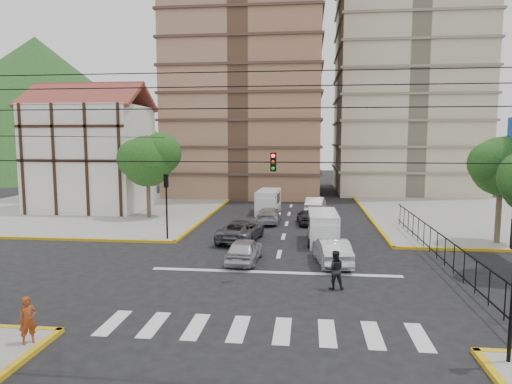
# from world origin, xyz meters

# --- Properties ---
(ground) EXTENTS (160.00, 160.00, 0.00)m
(ground) POSITION_xyz_m (0.00, 0.00, 0.00)
(ground) COLOR black
(ground) RESTS_ON ground
(sidewalk_nw) EXTENTS (26.00, 26.00, 0.15)m
(sidewalk_nw) POSITION_xyz_m (-20.00, 20.00, 0.07)
(sidewalk_nw) COLOR gray
(sidewalk_nw) RESTS_ON ground
(crosswalk_stripes) EXTENTS (12.00, 2.40, 0.01)m
(crosswalk_stripes) POSITION_xyz_m (0.00, -6.00, 0.01)
(crosswalk_stripes) COLOR silver
(crosswalk_stripes) RESTS_ON ground
(stop_line) EXTENTS (13.00, 0.40, 0.01)m
(stop_line) POSITION_xyz_m (0.00, 1.20, 0.01)
(stop_line) COLOR silver
(stop_line) RESTS_ON ground
(tower_beige) EXTENTS (17.00, 16.00, 48.00)m
(tower_beige) POSITION_xyz_m (14.00, 40.00, 24.00)
(tower_beige) COLOR #BFB290
(tower_beige) RESTS_ON ground
(tudor_building) EXTENTS (10.80, 8.05, 12.23)m
(tudor_building) POSITION_xyz_m (-19.00, 20.00, 5.25)
(tudor_building) COLOR silver
(tudor_building) RESTS_ON ground
(distant_hill) EXTENTS (70.00, 70.00, 28.00)m
(distant_hill) POSITION_xyz_m (-55.00, 70.00, 14.00)
(distant_hill) COLOR #1C4617
(distant_hill) RESTS_ON ground
(park_fence) EXTENTS (0.10, 22.50, 1.66)m
(park_fence) POSITION_xyz_m (9.00, 4.50, 0.00)
(park_fence) COLOR black
(park_fence) RESTS_ON ground
(tree_park_c) EXTENTS (4.65, 3.80, 7.25)m
(tree_park_c) POSITION_xyz_m (14.09, 9.01, 5.34)
(tree_park_c) COLOR #473828
(tree_park_c) RESTS_ON ground
(tree_tudor) EXTENTS (5.39, 4.40, 7.43)m
(tree_tudor) POSITION_xyz_m (-11.90, 16.01, 5.22)
(tree_tudor) COLOR #473828
(tree_tudor) RESTS_ON ground
(traffic_light_nw) EXTENTS (0.28, 0.22, 4.40)m
(traffic_light_nw) POSITION_xyz_m (-7.80, 7.80, 3.11)
(traffic_light_nw) COLOR black
(traffic_light_nw) RESTS_ON ground
(traffic_light_hanging) EXTENTS (18.00, 9.12, 0.92)m
(traffic_light_hanging) POSITION_xyz_m (0.00, -2.04, 5.90)
(traffic_light_hanging) COLOR black
(traffic_light_hanging) RESTS_ON ground
(van_right_lane) EXTENTS (1.98, 4.70, 2.10)m
(van_right_lane) POSITION_xyz_m (2.70, 7.96, 1.02)
(van_right_lane) COLOR silver
(van_right_lane) RESTS_ON ground
(van_left_lane) EXTENTS (2.10, 4.86, 2.15)m
(van_left_lane) POSITION_xyz_m (-1.96, 19.94, 1.05)
(van_left_lane) COLOR silver
(van_left_lane) RESTS_ON ground
(car_silver_front_left) EXTENTS (1.91, 4.19, 1.39)m
(car_silver_front_left) POSITION_xyz_m (-1.82, 3.01, 0.70)
(car_silver_front_left) COLOR silver
(car_silver_front_left) RESTS_ON ground
(car_white_front_right) EXTENTS (2.17, 4.65, 1.48)m
(car_white_front_right) POSITION_xyz_m (3.02, 3.14, 0.74)
(car_white_front_right) COLOR silver
(car_white_front_right) RESTS_ON ground
(car_grey_mid_left) EXTENTS (3.01, 5.45, 1.44)m
(car_grey_mid_left) POSITION_xyz_m (-2.81, 8.31, 0.72)
(car_grey_mid_left) COLOR #525459
(car_grey_mid_left) RESTS_ON ground
(car_silver_rear_left) EXTENTS (1.95, 4.54, 1.30)m
(car_silver_rear_left) POSITION_xyz_m (-1.49, 15.12, 0.65)
(car_silver_rear_left) COLOR #AAAAAE
(car_silver_rear_left) RESTS_ON ground
(car_darkgrey_mid_right) EXTENTS (1.83, 3.80, 1.25)m
(car_darkgrey_mid_right) POSITION_xyz_m (1.65, 14.88, 0.63)
(car_darkgrey_mid_right) COLOR black
(car_darkgrey_mid_right) RESTS_ON ground
(car_white_rear_right) EXTENTS (2.12, 4.70, 1.50)m
(car_white_rear_right) POSITION_xyz_m (2.43, 21.05, 0.75)
(car_white_rear_right) COLOR white
(car_white_rear_right) RESTS_ON ground
(pedestrian_sw_corner) EXTENTS (0.67, 0.67, 1.58)m
(pedestrian_sw_corner) POSITION_xyz_m (-7.50, -8.27, 0.94)
(pedestrian_sw_corner) COLOR #923A16
(pedestrian_sw_corner) RESTS_ON sidewalk_sw
(pedestrian_crosswalk) EXTENTS (0.94, 0.76, 1.83)m
(pedestrian_crosswalk) POSITION_xyz_m (2.93, -1.11, 0.91)
(pedestrian_crosswalk) COLOR black
(pedestrian_crosswalk) RESTS_ON ground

